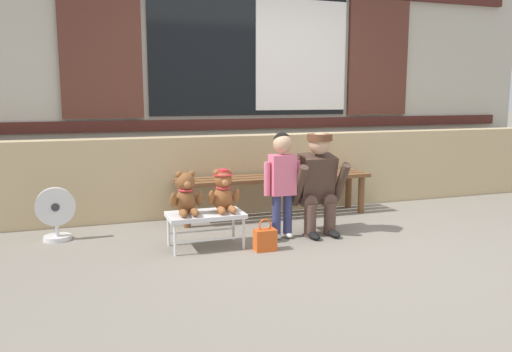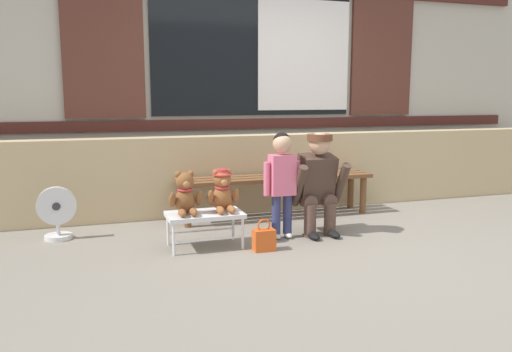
% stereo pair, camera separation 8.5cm
% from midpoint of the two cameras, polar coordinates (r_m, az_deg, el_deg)
% --- Properties ---
extents(ground_plane, '(60.00, 60.00, 0.00)m').
position_cam_midpoint_polar(ground_plane, '(4.54, 7.64, -7.47)').
color(ground_plane, gray).
extents(brick_low_wall, '(7.60, 0.25, 0.85)m').
position_cam_midpoint_polar(brick_low_wall, '(5.73, 1.52, 0.40)').
color(brick_low_wall, tan).
rests_on(brick_low_wall, ground).
extents(shop_facade, '(7.76, 0.26, 3.59)m').
position_cam_midpoint_polar(shop_facade, '(6.18, -0.06, 13.79)').
color(shop_facade, '#B7B2A3').
rests_on(shop_facade, ground).
extents(wooden_bench_long, '(2.10, 0.40, 0.44)m').
position_cam_midpoint_polar(wooden_bench_long, '(5.40, 2.66, -0.70)').
color(wooden_bench_long, brown).
rests_on(wooden_bench_long, ground).
extents(small_display_bench, '(0.64, 0.36, 0.30)m').
position_cam_midpoint_polar(small_display_bench, '(4.35, -5.19, -4.53)').
color(small_display_bench, silver).
rests_on(small_display_bench, ground).
extents(teddy_bear_plain, '(0.28, 0.26, 0.36)m').
position_cam_midpoint_polar(teddy_bear_plain, '(4.27, -7.32, -2.09)').
color(teddy_bear_plain, brown).
rests_on(teddy_bear_plain, small_display_bench).
extents(teddy_bear_with_hat, '(0.28, 0.27, 0.36)m').
position_cam_midpoint_polar(teddy_bear_with_hat, '(4.34, -3.18, -1.74)').
color(teddy_bear_with_hat, '#93562D').
rests_on(teddy_bear_with_hat, small_display_bench).
extents(child_standing, '(0.35, 0.18, 0.96)m').
position_cam_midpoint_polar(child_standing, '(4.55, 3.46, 0.29)').
color(child_standing, navy).
rests_on(child_standing, ground).
extents(adult_crouching, '(0.50, 0.49, 0.95)m').
position_cam_midpoint_polar(adult_crouching, '(4.75, 7.42, -0.78)').
color(adult_crouching, brown).
rests_on(adult_crouching, ground).
extents(handbag_on_ground, '(0.18, 0.11, 0.27)m').
position_cam_midpoint_polar(handbag_on_ground, '(4.28, 1.47, -7.08)').
color(handbag_on_ground, '#DB561E').
rests_on(handbag_on_ground, ground).
extents(floor_fan, '(0.34, 0.24, 0.48)m').
position_cam_midpoint_polar(floor_fan, '(4.88, -20.86, -3.92)').
color(floor_fan, silver).
rests_on(floor_fan, ground).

